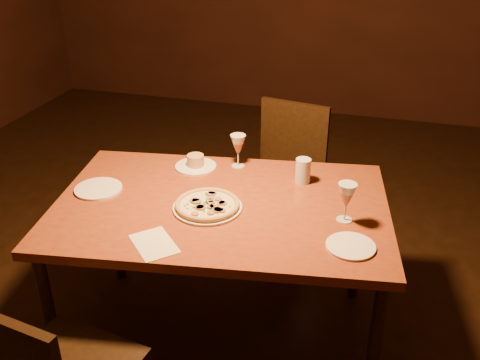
# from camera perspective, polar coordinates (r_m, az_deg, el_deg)

# --- Properties ---
(floor) EXTENTS (7.00, 7.00, 0.00)m
(floor) POSITION_cam_1_polar(r_m,az_deg,el_deg) (2.72, -0.92, -18.34)
(floor) COLOR black
(floor) RESTS_ON ground
(dining_table) EXTENTS (1.58, 1.14, 0.78)m
(dining_table) POSITION_cam_1_polar(r_m,az_deg,el_deg) (2.38, -2.02, -3.90)
(dining_table) COLOR brown
(dining_table) RESTS_ON floor
(chair_far) EXTENTS (0.51, 0.51, 0.90)m
(chair_far) POSITION_cam_1_polar(r_m,az_deg,el_deg) (3.26, 4.79, 1.10)
(chair_far) COLOR black
(chair_far) RESTS_ON floor
(pizza_plate) EXTENTS (0.30, 0.30, 0.03)m
(pizza_plate) POSITION_cam_1_polar(r_m,az_deg,el_deg) (2.30, -3.50, -2.68)
(pizza_plate) COLOR white
(pizza_plate) RESTS_ON dining_table
(ramekin_saucer) EXTENTS (0.20, 0.20, 0.07)m
(ramekin_saucer) POSITION_cam_1_polar(r_m,az_deg,el_deg) (2.66, -4.75, 1.78)
(ramekin_saucer) COLOR white
(ramekin_saucer) RESTS_ON dining_table
(wine_glass_far) EXTENTS (0.08, 0.08, 0.17)m
(wine_glass_far) POSITION_cam_1_polar(r_m,az_deg,el_deg) (2.64, -0.21, 3.12)
(wine_glass_far) COLOR #AE6548
(wine_glass_far) RESTS_ON dining_table
(wine_glass_right) EXTENTS (0.08, 0.08, 0.17)m
(wine_glass_right) POSITION_cam_1_polar(r_m,az_deg,el_deg) (2.22, 11.25, -2.35)
(wine_glass_right) COLOR #AE6548
(wine_glass_right) RESTS_ON dining_table
(water_tumbler) EXTENTS (0.07, 0.07, 0.12)m
(water_tumbler) POSITION_cam_1_polar(r_m,az_deg,el_deg) (2.51, 6.74, 0.99)
(water_tumbler) COLOR silver
(water_tumbler) RESTS_ON dining_table
(side_plate_left) EXTENTS (0.22, 0.22, 0.01)m
(side_plate_left) POSITION_cam_1_polar(r_m,az_deg,el_deg) (2.53, -14.87, -0.91)
(side_plate_left) COLOR white
(side_plate_left) RESTS_ON dining_table
(side_plate_near) EXTENTS (0.19, 0.19, 0.01)m
(side_plate_near) POSITION_cam_1_polar(r_m,az_deg,el_deg) (2.10, 11.73, -6.92)
(side_plate_near) COLOR white
(side_plate_near) RESTS_ON dining_table
(menu_card) EXTENTS (0.25, 0.25, 0.00)m
(menu_card) POSITION_cam_1_polar(r_m,az_deg,el_deg) (2.11, -9.15, -6.72)
(menu_card) COLOR beige
(menu_card) RESTS_ON dining_table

